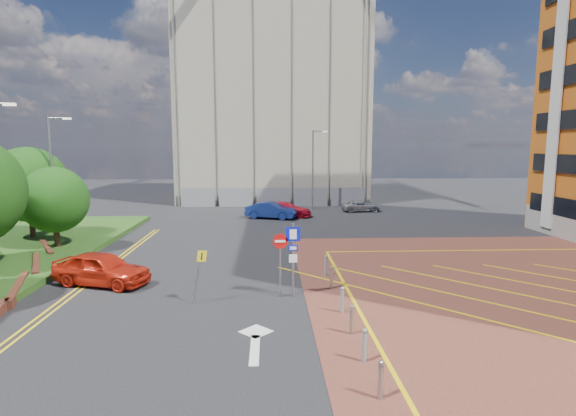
{
  "coord_description": "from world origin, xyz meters",
  "views": [
    {
      "loc": [
        -0.54,
        -17.58,
        6.45
      ],
      "look_at": [
        0.48,
        5.44,
        3.24
      ],
      "focal_mm": 28.0,
      "sensor_mm": 36.0,
      "label": 1
    }
  ],
  "objects": [
    {
      "name": "tree_c",
      "position": [
        -13.5,
        10.0,
        3.19
      ],
      "size": [
        4.0,
        4.0,
        4.9
      ],
      "color": "#3D2B1C",
      "rests_on": "grass_bed"
    },
    {
      "name": "car_red_back",
      "position": [
        1.06,
        22.94,
        0.68
      ],
      "size": [
        5.0,
        2.99,
        1.36
      ],
      "primitive_type": "imported",
      "rotation": [
        0.0,
        0.0,
        1.32
      ],
      "color": "red",
      "rests_on": "ground"
    },
    {
      "name": "warning_sign",
      "position": [
        -3.39,
        0.34,
        1.43
      ],
      "size": [
        0.65,
        0.4,
        2.25
      ],
      "color": "#9EA0A8",
      "rests_on": "ground"
    },
    {
      "name": "lamp_back",
      "position": [
        4.08,
        28.0,
        4.36
      ],
      "size": [
        1.53,
        0.16,
        8.0
      ],
      "color": "#9EA0A8",
      "rests_on": "ground"
    },
    {
      "name": "construction_fence",
      "position": [
        1.0,
        30.0,
        1.0
      ],
      "size": [
        21.6,
        0.06,
        2.0
      ],
      "primitive_type": "cube",
      "color": "gray",
      "rests_on": "ground"
    },
    {
      "name": "car_blue_back",
      "position": [
        -0.31,
        21.9,
        0.74
      ],
      "size": [
        4.75,
        2.92,
        1.48
      ],
      "primitive_type": "imported",
      "rotation": [
        0.0,
        0.0,
        1.24
      ],
      "color": "navy",
      "rests_on": "ground"
    },
    {
      "name": "car_silver_back",
      "position": [
        8.59,
        25.87,
        0.53
      ],
      "size": [
        3.99,
        2.19,
        1.06
      ],
      "primitive_type": "imported",
      "rotation": [
        0.0,
        0.0,
        1.69
      ],
      "color": "#A1A0A7",
      "rests_on": "ground"
    },
    {
      "name": "bollard_row",
      "position": [
        2.3,
        -1.67,
        0.47
      ],
      "size": [
        0.14,
        11.14,
        0.9
      ],
      "color": "#9EA0A8",
      "rests_on": "forecourt"
    },
    {
      "name": "construction_building",
      "position": [
        0.0,
        40.0,
        11.0
      ],
      "size": [
        21.2,
        19.2,
        22.0
      ],
      "primitive_type": "cube",
      "color": "#A7A088",
      "rests_on": "ground"
    },
    {
      "name": "car_red_left",
      "position": [
        -8.33,
        3.07,
        0.78
      ],
      "size": [
        4.91,
        3.17,
        1.56
      ],
      "primitive_type": "imported",
      "rotation": [
        0.0,
        0.0,
        1.25
      ],
      "color": "red",
      "rests_on": "ground"
    },
    {
      "name": "ground",
      "position": [
        0.0,
        0.0,
        0.0
      ],
      "size": [
        140.0,
        140.0,
        0.0
      ],
      "primitive_type": "plane",
      "color": "black",
      "rests_on": "ground"
    },
    {
      "name": "sign_cluster",
      "position": [
        0.3,
        0.98,
        1.95
      ],
      "size": [
        1.17,
        0.12,
        3.2
      ],
      "color": "#9EA0A8",
      "rests_on": "ground"
    },
    {
      "name": "lamp_left_far",
      "position": [
        -14.42,
        12.0,
        4.66
      ],
      "size": [
        1.53,
        0.16,
        8.0
      ],
      "color": "#9EA0A8",
      "rests_on": "grass_bed"
    },
    {
      "name": "tree_d",
      "position": [
        -16.5,
        13.0,
        3.87
      ],
      "size": [
        5.0,
        5.0,
        6.08
      ],
      "color": "#3D2B1C",
      "rests_on": "grass_bed"
    },
    {
      "name": "retaining_wall",
      "position": [
        -11.8,
        2.0,
        0.2
      ],
      "size": [
        6.06,
        20.33,
        0.4
      ],
      "color": "brown",
      "rests_on": "ground"
    }
  ]
}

